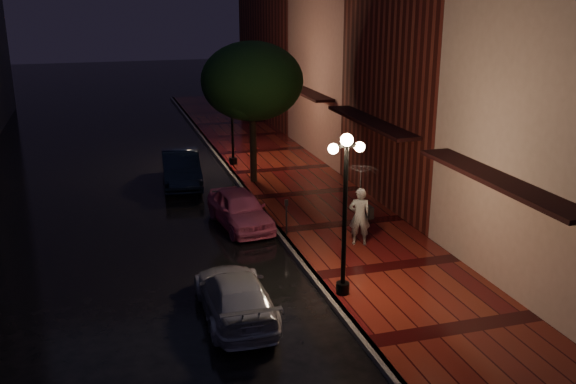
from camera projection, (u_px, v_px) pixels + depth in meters
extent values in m
plane|color=black|center=(279.00, 235.00, 21.50)|extent=(120.00, 120.00, 0.00)
cube|color=#420B0C|center=(341.00, 226.00, 22.09)|extent=(4.50, 60.00, 0.15)
cube|color=#595451|center=(279.00, 232.00, 21.48)|extent=(0.25, 60.00, 0.15)
cube|color=#511914|center=(446.00, 57.00, 23.60)|extent=(5.00, 8.00, 11.00)
cube|color=#8C5951|center=(361.00, 63.00, 31.22)|extent=(5.00, 8.00, 9.00)
cube|color=#511914|center=(299.00, 39.00, 40.22)|extent=(5.00, 12.00, 10.00)
cylinder|color=black|center=(345.00, 222.00, 16.38)|extent=(0.12, 0.12, 4.00)
cylinder|color=black|center=(343.00, 288.00, 16.93)|extent=(0.36, 0.36, 0.30)
cube|color=black|center=(347.00, 146.00, 15.78)|extent=(0.70, 0.08, 0.08)
sphere|color=#FFD099|center=(347.00, 140.00, 15.74)|extent=(0.32, 0.32, 0.32)
sphere|color=#FFD099|center=(333.00, 149.00, 15.70)|extent=(0.26, 0.26, 0.26)
sphere|color=#FFD099|center=(360.00, 147.00, 15.89)|extent=(0.26, 0.26, 0.26)
cylinder|color=black|center=(232.00, 121.00, 29.19)|extent=(0.12, 0.12, 4.00)
cylinder|color=black|center=(233.00, 161.00, 29.74)|extent=(0.36, 0.36, 0.30)
cube|color=black|center=(231.00, 77.00, 28.60)|extent=(0.70, 0.08, 0.08)
sphere|color=#FFD099|center=(231.00, 74.00, 28.55)|extent=(0.32, 0.32, 0.32)
sphere|color=#FFD099|center=(223.00, 79.00, 28.52)|extent=(0.26, 0.26, 0.26)
sphere|color=#FFD099|center=(239.00, 78.00, 28.71)|extent=(0.26, 0.26, 0.26)
cylinder|color=black|center=(253.00, 144.00, 26.63)|extent=(0.28, 0.28, 3.20)
ellipsoid|color=black|center=(252.00, 81.00, 25.86)|extent=(4.16, 4.16, 3.20)
sphere|color=black|center=(265.00, 93.00, 26.78)|extent=(1.80, 1.80, 1.80)
sphere|color=black|center=(242.00, 97.00, 25.20)|extent=(1.80, 1.80, 1.80)
imported|color=#C55179|center=(240.00, 209.00, 22.05)|extent=(1.93, 3.92, 1.28)
imported|color=black|center=(181.00, 168.00, 26.88)|extent=(1.80, 4.42, 1.43)
imported|color=#B3B4BB|center=(235.00, 295.00, 15.87)|extent=(1.71, 4.09, 1.18)
imported|color=white|center=(360.00, 216.00, 20.02)|extent=(0.79, 0.66, 1.86)
imported|color=silver|center=(361.00, 180.00, 19.67)|extent=(1.08, 1.10, 0.99)
cylinder|color=black|center=(360.00, 203.00, 19.90)|extent=(0.02, 0.02, 1.49)
cube|color=black|center=(370.00, 212.00, 20.03)|extent=(0.15, 0.35, 0.37)
cylinder|color=black|center=(286.00, 220.00, 20.96)|extent=(0.05, 0.05, 1.01)
cube|color=black|center=(286.00, 203.00, 20.78)|extent=(0.12, 0.10, 0.20)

